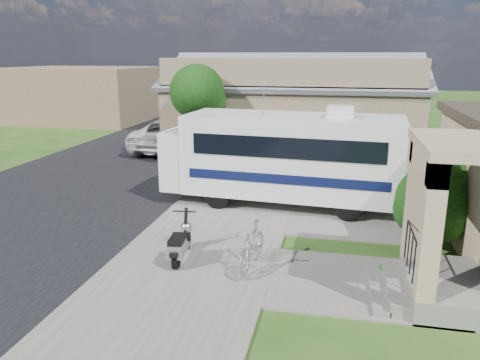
% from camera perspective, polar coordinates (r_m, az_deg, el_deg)
% --- Properties ---
extents(ground, '(120.00, 120.00, 0.00)m').
position_cam_1_polar(ground, '(12.13, -0.15, -9.11)').
color(ground, '#1B4512').
extents(street_slab, '(9.00, 80.00, 0.02)m').
position_cam_1_polar(street_slab, '(23.55, -12.98, 2.56)').
color(street_slab, black).
rests_on(street_slab, ground).
extents(sidewalk_slab, '(4.00, 80.00, 0.06)m').
position_cam_1_polar(sidewalk_slab, '(21.65, 2.85, 1.90)').
color(sidewalk_slab, '#595750').
rests_on(sidewalk_slab, ground).
extents(driveway_slab, '(7.00, 6.00, 0.05)m').
position_cam_1_polar(driveway_slab, '(16.11, 8.48, -2.95)').
color(driveway_slab, '#595750').
rests_on(driveway_slab, ground).
extents(walk_slab, '(4.00, 3.00, 0.05)m').
position_cam_1_polar(walk_slab, '(11.01, 14.50, -12.14)').
color(walk_slab, '#595750').
rests_on(walk_slab, ground).
extents(warehouse, '(12.50, 8.40, 5.04)m').
position_cam_1_polar(warehouse, '(25.06, 6.66, 8.18)').
color(warehouse, brown).
rests_on(warehouse, ground).
extents(distant_bldg_far, '(10.00, 8.00, 4.00)m').
position_cam_1_polar(distant_bldg_far, '(38.20, -18.71, 9.88)').
color(distant_bldg_far, brown).
rests_on(distant_bldg_far, ground).
extents(distant_bldg_near, '(8.00, 7.00, 3.20)m').
position_cam_1_polar(distant_bldg_near, '(48.16, -9.27, 10.92)').
color(distant_bldg_near, brown).
rests_on(distant_bldg_near, ground).
extents(street_tree_a, '(2.44, 2.40, 4.58)m').
position_cam_1_polar(street_tree_a, '(20.83, -4.94, 10.31)').
color(street_tree_a, '#2F2015').
rests_on(street_tree_a, ground).
extents(street_tree_b, '(2.44, 2.40, 4.73)m').
position_cam_1_polar(street_tree_b, '(30.50, 0.62, 12.15)').
color(street_tree_b, '#2F2015').
rests_on(street_tree_b, ground).
extents(street_tree_c, '(2.44, 2.40, 4.42)m').
position_cam_1_polar(street_tree_c, '(39.37, 3.27, 12.38)').
color(street_tree_c, '#2F2015').
rests_on(street_tree_c, ground).
extents(motorhome, '(7.97, 3.02, 4.00)m').
position_cam_1_polar(motorhome, '(15.62, 5.30, 3.02)').
color(motorhome, silver).
rests_on(motorhome, ground).
extents(shrub, '(2.15, 2.05, 2.63)m').
position_cam_1_polar(shrub, '(13.18, 22.77, -2.08)').
color(shrub, '#2F2015').
rests_on(shrub, ground).
extents(scooter, '(0.61, 1.70, 1.11)m').
position_cam_1_polar(scooter, '(11.63, -7.29, -7.68)').
color(scooter, black).
rests_on(scooter, ground).
extents(bicycle, '(0.72, 1.88, 1.10)m').
position_cam_1_polar(bicycle, '(11.13, 1.47, -8.31)').
color(bicycle, '#A3A3AA').
rests_on(bicycle, ground).
extents(pickup_truck, '(3.44, 6.42, 1.72)m').
position_cam_1_polar(pickup_truck, '(25.20, -7.86, 5.58)').
color(pickup_truck, silver).
rests_on(pickup_truck, ground).
extents(van, '(2.83, 5.71, 1.60)m').
position_cam_1_polar(van, '(32.34, -4.26, 7.66)').
color(van, silver).
rests_on(van, ground).
extents(garden_hose, '(0.40, 0.40, 0.18)m').
position_cam_1_polar(garden_hose, '(11.56, 17.55, -10.64)').
color(garden_hose, '#156C17').
rests_on(garden_hose, ground).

